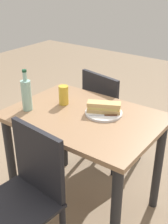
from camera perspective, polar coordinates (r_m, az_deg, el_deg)
name	(u,v)px	position (r m, az deg, el deg)	size (l,w,h in m)	color
ground_plane	(84,203)	(2.32, 0.00, -17.40)	(8.00, 8.00, 0.00)	#8C755B
dining_table	(84,134)	(1.94, 0.00, -4.26)	(0.98, 0.70, 0.75)	#997251
chair_far	(26,194)	(1.68, -11.30, -15.45)	(0.44, 0.44, 0.86)	black
chair_near	(107,113)	(2.48, 4.62, -0.24)	(0.47, 0.47, 0.86)	black
plate_near	(104,113)	(1.89, 3.89, -0.18)	(0.24, 0.24, 0.01)	white
baguette_sandwich_near	(104,107)	(1.87, 3.93, 0.95)	(0.22, 0.16, 0.07)	tan
knife_near	(105,115)	(1.83, 4.08, -0.65)	(0.15, 0.11, 0.01)	silver
water_bottle	(26,94)	(1.94, -11.24, 3.41)	(0.07, 0.07, 0.28)	#99C6B7
beer_glass	(64,95)	(2.00, -4.03, 3.33)	(0.07, 0.07, 0.13)	gold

